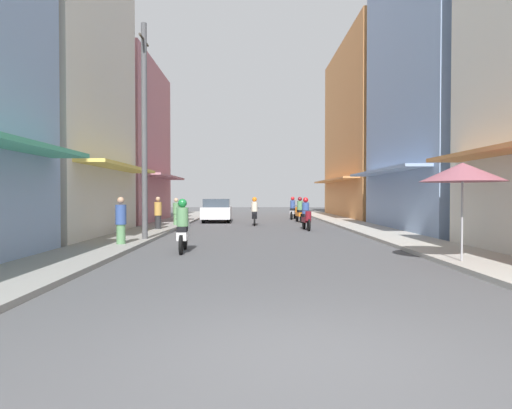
# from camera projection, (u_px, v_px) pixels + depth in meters

# --- Properties ---
(ground_plane) EXTENTS (84.37, 84.37, 0.00)m
(ground_plane) POSITION_uv_depth(u_px,v_px,m) (262.00, 233.00, 19.69)
(ground_plane) COLOR #4C4C4F
(sidewalk_left) EXTENTS (2.13, 46.35, 0.12)m
(sidewalk_left) POSITION_uv_depth(u_px,v_px,m) (147.00, 232.00, 19.63)
(sidewalk_left) COLOR gray
(sidewalk_left) RESTS_ON ground
(sidewalk_right) EXTENTS (2.13, 46.35, 0.12)m
(sidewalk_right) POSITION_uv_depth(u_px,v_px,m) (377.00, 231.00, 19.76)
(sidewalk_right) COLOR #ADA89E
(sidewalk_right) RESTS_ON ground
(building_left_mid) EXTENTS (7.05, 8.16, 11.88)m
(building_left_mid) POSITION_uv_depth(u_px,v_px,m) (33.00, 89.00, 17.58)
(building_left_mid) COLOR silver
(building_left_mid) RESTS_ON ground
(building_left_far) EXTENTS (7.05, 8.99, 9.59)m
(building_left_far) POSITION_uv_depth(u_px,v_px,m) (107.00, 144.00, 26.69)
(building_left_far) COLOR #B7727F
(building_left_far) RESTS_ON ground
(building_right_mid) EXTENTS (7.05, 9.96, 17.04)m
(building_right_mid) POSITION_uv_depth(u_px,v_px,m) (459.00, 49.00, 20.61)
(building_right_mid) COLOR #8CA5CC
(building_right_mid) RESTS_ON ground
(building_right_far) EXTENTS (7.05, 13.54, 12.98)m
(building_right_far) POSITION_uv_depth(u_px,v_px,m) (380.00, 131.00, 33.18)
(building_right_far) COLOR #D88C4C
(building_right_far) RESTS_ON ground
(motorbike_orange) EXTENTS (0.55, 1.81, 1.58)m
(motorbike_orange) POSITION_uv_depth(u_px,v_px,m) (299.00, 211.00, 27.40)
(motorbike_orange) COLOR black
(motorbike_orange) RESTS_ON ground
(motorbike_white) EXTENTS (0.55, 1.81, 1.58)m
(motorbike_white) POSITION_uv_depth(u_px,v_px,m) (183.00, 228.00, 13.03)
(motorbike_white) COLOR black
(motorbike_white) RESTS_ON ground
(motorbike_silver) EXTENTS (0.69, 1.76, 1.58)m
(motorbike_silver) POSITION_uv_depth(u_px,v_px,m) (293.00, 209.00, 30.76)
(motorbike_silver) COLOR black
(motorbike_silver) RESTS_ON ground
(motorbike_maroon) EXTENTS (0.55, 1.81, 1.58)m
(motorbike_maroon) POSITION_uv_depth(u_px,v_px,m) (306.00, 215.00, 21.26)
(motorbike_maroon) COLOR black
(motorbike_maroon) RESTS_ON ground
(motorbike_black) EXTENTS (0.55, 1.81, 1.58)m
(motorbike_black) POSITION_uv_depth(u_px,v_px,m) (255.00, 213.00, 24.58)
(motorbike_black) COLOR black
(motorbike_black) RESTS_ON ground
(parked_car) EXTENTS (1.84, 4.13, 1.45)m
(parked_car) POSITION_uv_depth(u_px,v_px,m) (217.00, 210.00, 27.77)
(parked_car) COLOR silver
(parked_car) RESTS_ON ground
(pedestrian_foreground) EXTENTS (0.34, 0.34, 1.63)m
(pedestrian_foreground) POSITION_uv_depth(u_px,v_px,m) (121.00, 222.00, 14.13)
(pedestrian_foreground) COLOR #598C59
(pedestrian_foreground) RESTS_ON ground
(pedestrian_midway) EXTENTS (0.34, 0.34, 1.61)m
(pedestrian_midway) POSITION_uv_depth(u_px,v_px,m) (158.00, 214.00, 20.51)
(pedestrian_midway) COLOR #262628
(pedestrian_midway) RESTS_ON ground
(pedestrian_crossing) EXTENTS (0.34, 0.34, 1.54)m
(pedestrian_crossing) POSITION_uv_depth(u_px,v_px,m) (176.00, 213.00, 23.23)
(pedestrian_crossing) COLOR #598C59
(pedestrian_crossing) RESTS_ON ground
(vendor_umbrella) EXTENTS (1.96, 1.96, 2.45)m
(vendor_umbrella) POSITION_uv_depth(u_px,v_px,m) (463.00, 172.00, 10.43)
(vendor_umbrella) COLOR #99999E
(vendor_umbrella) RESTS_ON ground
(utility_pole) EXTENTS (0.20, 1.20, 7.79)m
(utility_pole) POSITION_uv_depth(u_px,v_px,m) (144.00, 131.00, 15.74)
(utility_pole) COLOR #4C4C4F
(utility_pole) RESTS_ON ground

